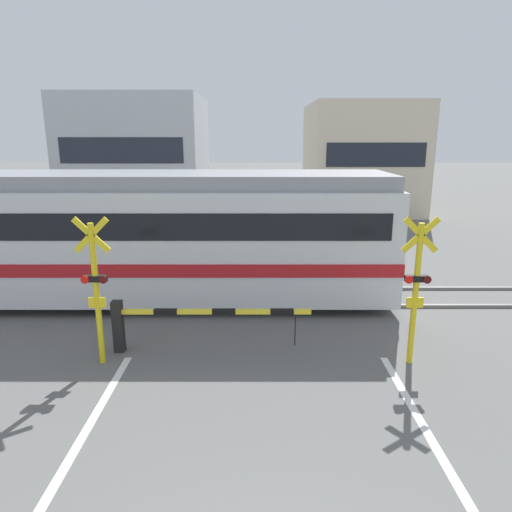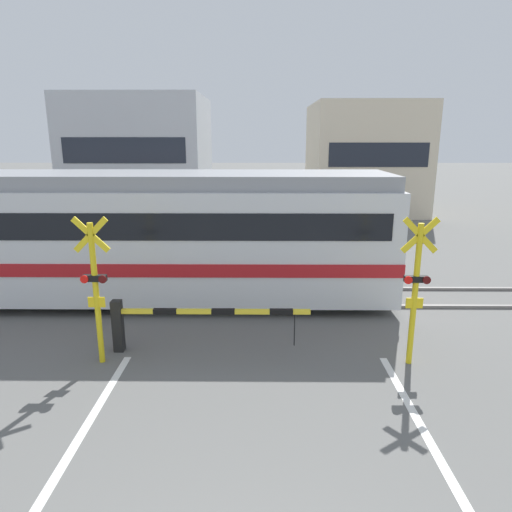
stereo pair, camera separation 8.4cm
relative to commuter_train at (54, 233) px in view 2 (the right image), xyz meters
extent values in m
cube|color=gray|center=(5.38, -0.72, -1.78)|extent=(50.00, 0.10, 0.08)
cube|color=gray|center=(5.38, 0.72, -1.78)|extent=(50.00, 0.10, 0.08)
cube|color=silver|center=(0.00, 0.00, -0.18)|extent=(17.76, 2.95, 2.81)
cube|color=gray|center=(0.00, 0.00, 1.40)|extent=(17.58, 2.59, 0.36)
cube|color=red|center=(0.00, 0.00, -0.60)|extent=(17.78, 3.00, 0.32)
cube|color=black|center=(0.00, 0.00, 0.45)|extent=(17.05, 2.99, 0.64)
cylinder|color=black|center=(5.51, -0.72, -1.44)|extent=(0.76, 0.12, 0.76)
cylinder|color=black|center=(5.51, 0.72, -1.44)|extent=(0.76, 0.12, 0.76)
cube|color=black|center=(2.57, -3.21, -1.27)|extent=(0.20, 0.20, 1.09)
cube|color=yellow|center=(4.53, -3.21, -0.95)|extent=(3.92, 0.09, 0.09)
cube|color=black|center=(3.55, -3.21, -0.95)|extent=(0.47, 0.10, 0.10)
cube|color=black|center=(4.72, -3.21, -0.95)|extent=(0.47, 0.10, 0.10)
cube|color=black|center=(5.90, -3.21, -0.95)|extent=(0.47, 0.10, 0.10)
cylinder|color=black|center=(6.17, -3.21, -1.34)|extent=(0.02, 0.02, 0.69)
cube|color=black|center=(8.18, 2.80, -1.27)|extent=(0.20, 0.20, 1.09)
cube|color=yellow|center=(6.22, 2.80, -0.95)|extent=(3.92, 0.09, 0.09)
cube|color=black|center=(7.20, 2.80, -0.95)|extent=(0.47, 0.10, 0.10)
cube|color=black|center=(6.03, 2.80, -0.95)|extent=(0.47, 0.10, 0.10)
cube|color=black|center=(4.85, 2.80, -0.95)|extent=(0.47, 0.10, 0.10)
cylinder|color=black|center=(4.58, 2.80, -1.34)|extent=(0.02, 0.02, 0.69)
cylinder|color=yellow|center=(2.37, -3.69, -0.43)|extent=(0.11, 0.11, 2.77)
cube|color=yellow|center=(2.37, -3.69, 0.73)|extent=(0.68, 0.04, 0.68)
cube|color=yellow|center=(2.37, -3.69, 0.73)|extent=(0.68, 0.04, 0.68)
cube|color=black|center=(2.37, -3.69, -0.10)|extent=(0.44, 0.12, 0.12)
cylinder|color=red|center=(2.20, -3.77, -0.10)|extent=(0.15, 0.03, 0.15)
cylinder|color=#4C0C0C|center=(2.54, -3.77, -0.10)|extent=(0.15, 0.03, 0.15)
cube|color=yellow|center=(2.37, -3.71, -0.57)|extent=(0.32, 0.03, 0.20)
cylinder|color=yellow|center=(8.38, -3.69, -0.43)|extent=(0.11, 0.11, 2.77)
cube|color=yellow|center=(8.38, -3.69, 0.73)|extent=(0.68, 0.04, 0.68)
cube|color=yellow|center=(8.38, -3.69, 0.73)|extent=(0.68, 0.04, 0.68)
cube|color=black|center=(8.38, -3.69, -0.10)|extent=(0.44, 0.12, 0.12)
cylinder|color=red|center=(8.21, -3.77, -0.10)|extent=(0.15, 0.03, 0.15)
cylinder|color=#4C0C0C|center=(8.55, -3.77, -0.10)|extent=(0.15, 0.03, 0.15)
cube|color=yellow|center=(8.38, -3.71, -0.57)|extent=(0.32, 0.03, 0.20)
cylinder|color=#33384C|center=(4.51, 4.89, -1.44)|extent=(0.13, 0.13, 0.74)
cylinder|color=#33384C|center=(4.65, 4.89, -1.44)|extent=(0.13, 0.13, 0.74)
cube|color=#B7B7BC|center=(4.58, 4.89, -0.78)|extent=(0.38, 0.22, 0.59)
sphere|color=#997056|center=(4.58, 4.89, -0.38)|extent=(0.20, 0.20, 0.20)
cube|color=#B2B7BC|center=(-1.61, 15.96, 1.49)|extent=(7.65, 7.17, 6.61)
cube|color=#1E232D|center=(-1.61, 12.37, 1.82)|extent=(6.43, 0.03, 1.32)
cube|color=beige|center=(11.61, 15.96, 1.28)|extent=(6.17, 7.17, 6.20)
cube|color=#1E232D|center=(11.61, 12.37, 1.59)|extent=(5.18, 0.03, 1.24)
camera|label=1|loc=(5.38, -11.82, 2.45)|focal=32.00mm
camera|label=2|loc=(5.46, -11.82, 2.45)|focal=32.00mm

